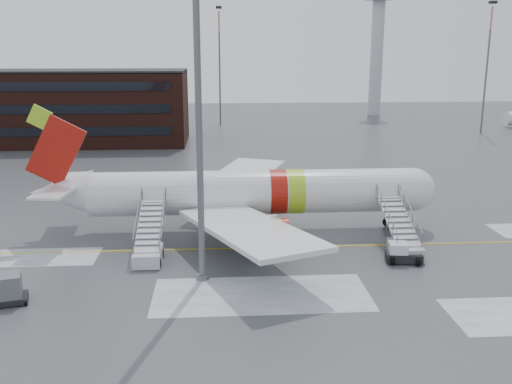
{
  "coord_description": "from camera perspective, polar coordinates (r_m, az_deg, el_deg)",
  "views": [
    {
      "loc": [
        -8.66,
        -44.15,
        15.36
      ],
      "look_at": [
        -5.56,
        1.54,
        4.0
      ],
      "focal_mm": 40.0,
      "sensor_mm": 36.0,
      "label": 1
    }
  ],
  "objects": [
    {
      "name": "ground",
      "position": [
        47.54,
        6.85,
        -5.02
      ],
      "size": [
        260.0,
        260.0,
        0.0
      ],
      "primitive_type": "plane",
      "color": "#494C4F",
      "rests_on": "ground"
    },
    {
      "name": "airliner",
      "position": [
        49.22,
        -1.26,
        -0.12
      ],
      "size": [
        35.03,
        32.97,
        11.18
      ],
      "color": "white",
      "rests_on": "ground"
    },
    {
      "name": "pushback_tug",
      "position": [
        44.09,
        14.36,
        -6.0
      ],
      "size": [
        2.8,
        2.26,
        1.5
      ],
      "color": "black",
      "rests_on": "ground"
    },
    {
      "name": "uld_container",
      "position": [
        39.21,
        -23.6,
        -8.98
      ],
      "size": [
        2.64,
        2.19,
        1.87
      ],
      "color": "black",
      "rests_on": "ground"
    },
    {
      "name": "airstair_aft",
      "position": [
        43.89,
        -10.65,
        -5.33
      ],
      "size": [
        2.05,
        7.7,
        3.48
      ],
      "color": "silver",
      "rests_on": "ground"
    },
    {
      "name": "control_tower",
      "position": [
        144.46,
        12.06,
        14.98
      ],
      "size": [
        6.4,
        6.4,
        30.0
      ],
      "color": "#B2B5BA",
      "rests_on": "ground"
    },
    {
      "name": "terminal_building",
      "position": [
        105.98,
        -24.16,
        7.77
      ],
      "size": [
        62.0,
        16.11,
        12.3
      ],
      "color": "#3F1E16",
      "rests_on": "ground"
    },
    {
      "name": "light_mast_far_n",
      "position": [
        122.16,
        -3.67,
        13.19
      ],
      "size": [
        1.2,
        1.2,
        24.25
      ],
      "color": "#595B60",
      "rests_on": "ground"
    },
    {
      "name": "airstair_fwd",
      "position": [
        45.83,
        14.45,
        -4.7
      ],
      "size": [
        2.05,
        7.7,
        3.48
      ],
      "color": "#ABADB2",
      "rests_on": "ground"
    },
    {
      "name": "light_mast_far_ne",
      "position": [
        117.63,
        22.15,
        12.19
      ],
      "size": [
        1.2,
        1.2,
        24.25
      ],
      "color": "#595B60",
      "rests_on": "ground"
    },
    {
      "name": "light_mast_near",
      "position": [
        37.07,
        -5.87,
        12.51
      ],
      "size": [
        1.2,
        1.2,
        28.19
      ],
      "color": "#595B60",
      "rests_on": "ground"
    }
  ]
}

